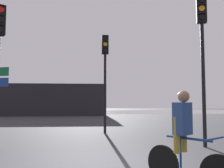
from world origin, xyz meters
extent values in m
cube|color=gray|center=(0.00, 33.83, 0.00)|extent=(80.00, 16.00, 0.01)
cube|color=black|center=(-6.12, 23.83, 1.75)|extent=(14.70, 4.00, 3.50)
cylinder|color=black|center=(0.28, 6.37, 1.87)|extent=(0.12, 0.12, 3.74)
cube|color=black|center=(0.28, 6.37, 4.19)|extent=(0.32, 0.24, 0.90)
cylinder|color=black|center=(0.28, 6.24, 4.48)|extent=(0.19, 0.03, 0.19)
cube|color=black|center=(0.28, 6.22, 4.59)|extent=(0.19, 0.12, 0.02)
cylinder|color=orange|center=(0.28, 6.24, 4.19)|extent=(0.19, 0.03, 0.19)
cube|color=black|center=(0.28, 6.22, 4.30)|extent=(0.19, 0.12, 0.02)
cylinder|color=black|center=(0.28, 6.24, 3.90)|extent=(0.19, 0.03, 0.19)
cube|color=black|center=(0.28, 6.22, 4.01)|extent=(0.19, 0.12, 0.02)
cylinder|color=black|center=(3.29, 2.45, 2.03)|extent=(0.12, 0.12, 4.06)
cube|color=black|center=(3.29, 2.45, 4.51)|extent=(0.38, 0.33, 0.90)
cylinder|color=black|center=(3.25, 2.33, 4.80)|extent=(0.19, 0.09, 0.19)
cylinder|color=orange|center=(3.25, 2.33, 4.51)|extent=(0.19, 0.09, 0.19)
cube|color=black|center=(3.24, 2.31, 4.62)|extent=(0.22, 0.17, 0.02)
cylinder|color=black|center=(3.25, 2.33, 4.22)|extent=(0.19, 0.09, 0.19)
cube|color=black|center=(3.24, 2.31, 4.33)|extent=(0.22, 0.17, 0.02)
cylinder|color=red|center=(-3.01, 1.97, 4.15)|extent=(0.18, 0.13, 0.19)
cube|color=black|center=(-3.00, 1.95, 4.26)|extent=(0.22, 0.20, 0.02)
cylinder|color=black|center=(-3.01, 1.97, 3.86)|extent=(0.18, 0.13, 0.19)
cube|color=black|center=(-3.00, 1.95, 3.97)|extent=(0.22, 0.20, 0.02)
cylinder|color=black|center=(-3.01, 1.97, 3.57)|extent=(0.18, 0.13, 0.19)
cube|color=black|center=(-3.00, 1.95, 3.68)|extent=(0.22, 0.20, 0.02)
cylinder|color=black|center=(0.93, -0.92, 0.33)|extent=(0.42, 0.56, 0.66)
cylinder|color=navy|center=(1.24, -1.35, 0.83)|extent=(0.53, 0.70, 0.04)
cylinder|color=navy|center=(1.15, -1.23, 0.61)|extent=(0.04, 0.04, 0.55)
cylinder|color=navy|center=(1.52, -1.73, 0.88)|extent=(0.39, 0.29, 0.03)
cylinder|color=olive|center=(1.07, -1.29, 0.88)|extent=(0.11, 0.11, 0.60)
cylinder|color=olive|center=(1.24, -1.17, 0.88)|extent=(0.11, 0.11, 0.60)
cube|color=navy|center=(1.18, -1.27, 1.15)|extent=(0.36, 0.34, 0.54)
sphere|color=#846047|center=(1.20, -1.29, 1.52)|extent=(0.20, 0.20, 0.20)
camera|label=1|loc=(-0.33, -5.37, 1.41)|focal=40.00mm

